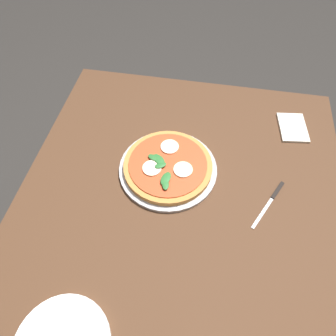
% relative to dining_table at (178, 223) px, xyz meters
% --- Properties ---
extents(ground_plane, '(6.00, 6.00, 0.00)m').
position_rel_dining_table_xyz_m(ground_plane, '(0.00, 0.00, -0.65)').
color(ground_plane, '#2D2B28').
extents(dining_table, '(1.10, 0.96, 0.76)m').
position_rel_dining_table_xyz_m(dining_table, '(0.00, 0.00, 0.00)').
color(dining_table, '#4C301E').
rests_on(dining_table, ground_plane).
extents(serving_tray, '(0.30, 0.30, 0.01)m').
position_rel_dining_table_xyz_m(serving_tray, '(0.12, 0.05, 0.12)').
color(serving_tray, '#B2B2B7').
rests_on(serving_tray, dining_table).
extents(pizza, '(0.27, 0.27, 0.03)m').
position_rel_dining_table_xyz_m(pizza, '(0.12, 0.05, 0.14)').
color(pizza, '#C6843F').
rests_on(pizza, serving_tray).
extents(napkin, '(0.14, 0.11, 0.01)m').
position_rel_dining_table_xyz_m(napkin, '(0.36, -0.34, 0.12)').
color(napkin, white).
rests_on(napkin, dining_table).
extents(knife, '(0.17, 0.10, 0.01)m').
position_rel_dining_table_xyz_m(knife, '(0.07, -0.26, 0.12)').
color(knife, black).
rests_on(knife, dining_table).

